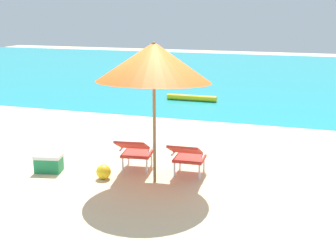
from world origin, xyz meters
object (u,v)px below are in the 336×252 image
object	(u,v)px
lounge_chair_left	(135,150)
beach_umbrella_center	(154,62)
swim_buoy	(192,98)
beach_ball	(104,172)
cooler_box	(49,163)
lounge_chair_right	(187,155)

from	to	relation	value
lounge_chair_left	beach_umbrella_center	world-z (taller)	beach_umbrella_center
lounge_chair_left	swim_buoy	bearing A→B (deg)	96.31
beach_ball	cooler_box	xyz separation A→B (m)	(-1.09, 0.03, 0.04)
swim_buoy	lounge_chair_right	bearing A→B (deg)	-75.52
lounge_chair_right	cooler_box	size ratio (longest dim) A/B	1.71
beach_ball	cooler_box	size ratio (longest dim) A/B	0.48
cooler_box	lounge_chair_left	bearing A→B (deg)	17.87
lounge_chair_left	lounge_chair_right	distance (m)	0.96
lounge_chair_left	beach_umbrella_center	bearing A→B (deg)	-36.55
lounge_chair_left	lounge_chair_right	bearing A→B (deg)	1.36
beach_umbrella_center	beach_ball	bearing A→B (deg)	-171.81
lounge_chair_left	cooler_box	world-z (taller)	lounge_chair_left
beach_ball	swim_buoy	bearing A→B (deg)	92.81
swim_buoy	cooler_box	size ratio (longest dim) A/B	3.03
lounge_chair_right	beach_ball	bearing A→B (deg)	-158.63
swim_buoy	beach_ball	bearing A→B (deg)	-87.19
swim_buoy	beach_umbrella_center	size ratio (longest dim) A/B	0.67
beach_ball	lounge_chair_right	bearing A→B (deg)	21.37
beach_umbrella_center	lounge_chair_right	bearing A→B (deg)	41.02
beach_umbrella_center	cooler_box	size ratio (longest dim) A/B	4.50
beach_umbrella_center	cooler_box	distance (m)	2.70
lounge_chair_left	beach_umbrella_center	size ratio (longest dim) A/B	0.40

